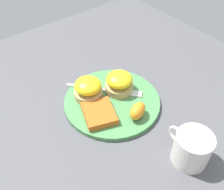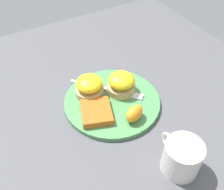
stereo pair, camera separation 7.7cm
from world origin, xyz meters
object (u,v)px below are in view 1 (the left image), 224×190
at_px(orange_wedge, 138,111).
at_px(fork, 109,90).
at_px(sandwich_benedict_right, 88,89).
at_px(cup, 192,148).
at_px(hashbrown_patty, 99,113).
at_px(sandwich_benedict_left, 119,82).

xyz_separation_m(orange_wedge, fork, (0.13, -0.00, -0.02)).
distance_m(sandwich_benedict_right, cup, 0.33).
relative_size(sandwich_benedict_right, hashbrown_patty, 0.90).
bearing_deg(sandwich_benedict_right, orange_wedge, -157.75).
bearing_deg(cup, sandwich_benedict_left, -2.55).
relative_size(sandwich_benedict_right, fork, 0.45).
relative_size(sandwich_benedict_left, cup, 0.73).
bearing_deg(sandwich_benedict_right, sandwich_benedict_left, -111.28).
height_order(sandwich_benedict_right, orange_wedge, sandwich_benedict_right).
distance_m(fork, cup, 0.31).
xyz_separation_m(hashbrown_patty, fork, (0.06, -0.08, -0.01)).
relative_size(hashbrown_patty, fork, 0.51).
height_order(sandwich_benedict_right, cup, cup).
relative_size(sandwich_benedict_left, sandwich_benedict_right, 1.00).
xyz_separation_m(sandwich_benedict_right, cup, (-0.33, -0.08, -0.00)).
bearing_deg(cup, fork, 2.67).
bearing_deg(hashbrown_patty, sandwich_benedict_left, -66.43).
bearing_deg(sandwich_benedict_left, orange_wedge, 166.28).
bearing_deg(orange_wedge, cup, -174.94).
distance_m(sandwich_benedict_right, orange_wedge, 0.16).
xyz_separation_m(sandwich_benedict_left, hashbrown_patty, (-0.05, 0.11, -0.02)).
bearing_deg(hashbrown_patty, cup, -157.80).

